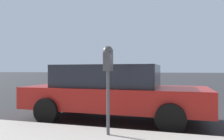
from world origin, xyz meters
TOP-DOWN VIEW (x-y plane):
  - ground_plane at (0.00, 0.00)m, footprint 220.00×220.00m
  - parking_meter at (-2.66, -0.18)m, footprint 0.21×0.19m
  - car_red at (-0.93, 0.23)m, footprint 2.08×4.77m

SIDE VIEW (x-z plane):
  - ground_plane at x=0.00m, z-range 0.00..0.00m
  - car_red at x=-0.93m, z-range 0.04..1.50m
  - parking_meter at x=-2.66m, z-range 0.56..2.22m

